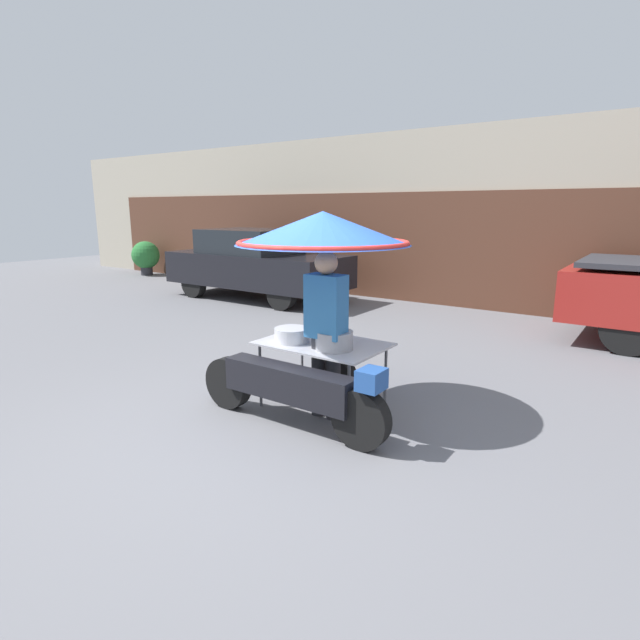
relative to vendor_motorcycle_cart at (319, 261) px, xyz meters
The scene contains 6 objects.
ground_plane 1.78m from the vendor_motorcycle_cart, 99.80° to the right, with size 36.00×36.00×0.00m, color slate.
shopfront_building 7.25m from the vendor_motorcycle_cart, 91.18° to the left, with size 28.00×2.06×3.68m.
vendor_motorcycle_cart is the anchor object (origin of this frame).
vendor_person 0.64m from the vendor_motorcycle_cart, 33.41° to the right, with size 0.38×0.22×1.66m.
parked_car 6.78m from the vendor_motorcycle_cart, 137.67° to the left, with size 4.29×1.77×1.58m.
potted_plant 12.03m from the vendor_motorcycle_cart, 151.96° to the left, with size 0.85×0.85×1.05m.
Camera 1 is at (2.96, -3.12, 2.05)m, focal length 28.00 mm.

